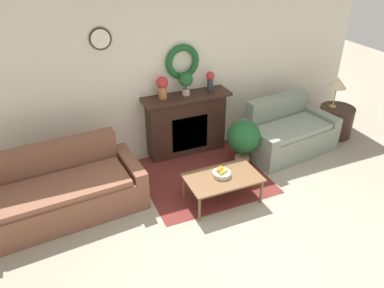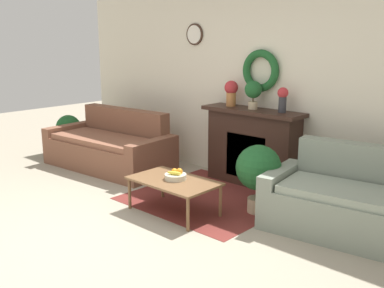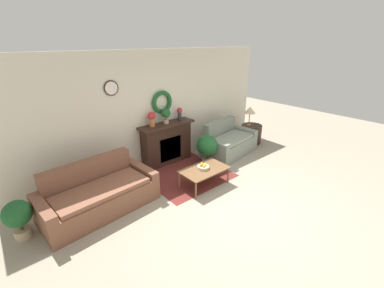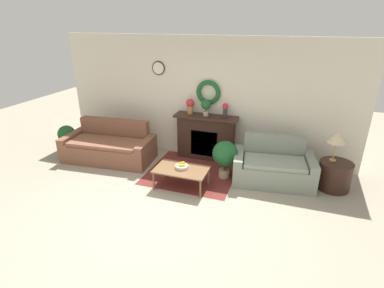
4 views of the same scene
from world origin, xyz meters
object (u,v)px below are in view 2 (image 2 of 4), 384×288
(coffee_table, at_px, (174,183))
(potted_plant_floor_by_couch, at_px, (69,130))
(vase_on_mantel_right, at_px, (283,98))
(vase_on_mantel_left, at_px, (231,91))
(couch_left, at_px, (111,148))
(fruit_bowl, at_px, (176,175))
(potted_plant_floor_by_loveseat, at_px, (258,170))
(fireplace, at_px, (252,147))
(loveseat_right, at_px, (345,203))
(potted_plant_on_mantel, at_px, (253,91))

(coffee_table, relative_size, potted_plant_floor_by_couch, 1.53)
(vase_on_mantel_right, bearing_deg, vase_on_mantel_left, 180.00)
(couch_left, distance_m, fruit_bowl, 2.09)
(potted_plant_floor_by_couch, relative_size, potted_plant_floor_by_loveseat, 0.84)
(fireplace, height_order, loveseat_right, fireplace)
(coffee_table, xyz_separation_m, fruit_bowl, (-0.01, 0.04, 0.08))
(vase_on_mantel_left, relative_size, potted_plant_floor_by_loveseat, 0.44)
(potted_plant_floor_by_couch, bearing_deg, vase_on_mantel_right, 11.23)
(fruit_bowl, bearing_deg, couch_left, 163.00)
(fruit_bowl, height_order, potted_plant_floor_by_couch, potted_plant_floor_by_couch)
(loveseat_right, relative_size, potted_plant_on_mantel, 4.45)
(loveseat_right, distance_m, potted_plant_on_mantel, 1.94)
(potted_plant_floor_by_loveseat, bearing_deg, fruit_bowl, -138.73)
(loveseat_right, relative_size, fruit_bowl, 6.64)
(potted_plant_floor_by_couch, bearing_deg, couch_left, -2.36)
(loveseat_right, xyz_separation_m, potted_plant_floor_by_couch, (-4.85, -0.11, 0.10))
(loveseat_right, height_order, vase_on_mantel_right, vase_on_mantel_right)
(fruit_bowl, relative_size, vase_on_mantel_left, 0.72)
(couch_left, bearing_deg, fruit_bowl, -21.75)
(fireplace, xyz_separation_m, coffee_table, (-0.06, -1.43, -0.17))
(loveseat_right, height_order, fruit_bowl, loveseat_right)
(loveseat_right, bearing_deg, fruit_bowl, -162.60)
(fruit_bowl, bearing_deg, fireplace, 87.31)
(vase_on_mantel_left, height_order, potted_plant_floor_by_loveseat, vase_on_mantel_left)
(coffee_table, xyz_separation_m, potted_plant_floor_by_couch, (-3.22, 0.70, 0.05))
(loveseat_right, relative_size, coffee_table, 1.63)
(potted_plant_floor_by_loveseat, bearing_deg, potted_plant_floor_by_couch, 179.25)
(couch_left, relative_size, loveseat_right, 1.26)
(fruit_bowl, distance_m, potted_plant_floor_by_loveseat, 0.93)
(couch_left, bearing_deg, coffee_table, -22.66)
(loveseat_right, xyz_separation_m, potted_plant_floor_by_loveseat, (-0.94, -0.17, 0.19))
(vase_on_mantel_right, height_order, potted_plant_on_mantel, potted_plant_on_mantel)
(fruit_bowl, height_order, potted_plant_floor_by_loveseat, potted_plant_floor_by_loveseat)
(coffee_table, relative_size, potted_plant_on_mantel, 2.72)
(vase_on_mantel_right, xyz_separation_m, potted_plant_floor_by_couch, (-3.70, -0.73, -0.81))
(fireplace, distance_m, fruit_bowl, 1.39)
(coffee_table, bearing_deg, potted_plant_floor_by_loveseat, 43.18)
(potted_plant_floor_by_loveseat, bearing_deg, vase_on_mantel_right, 104.84)
(fireplace, xyz_separation_m, potted_plant_floor_by_loveseat, (0.63, -0.78, -0.02))
(coffee_table, xyz_separation_m, potted_plant_floor_by_loveseat, (0.69, 0.65, 0.15))
(fruit_bowl, bearing_deg, potted_plant_on_mantel, 87.53)
(fruit_bowl, distance_m, vase_on_mantel_left, 1.64)
(vase_on_mantel_right, height_order, potted_plant_floor_by_couch, vase_on_mantel_right)
(loveseat_right, xyz_separation_m, fruit_bowl, (-1.64, -0.77, 0.13))
(potted_plant_on_mantel, bearing_deg, couch_left, -159.60)
(coffee_table, height_order, potted_plant_on_mantel, potted_plant_on_mantel)
(fireplace, bearing_deg, vase_on_mantel_right, 0.76)
(couch_left, distance_m, vase_on_mantel_right, 2.76)
(loveseat_right, distance_m, potted_plant_floor_by_loveseat, 0.98)
(potted_plant_on_mantel, bearing_deg, fireplace, 67.86)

